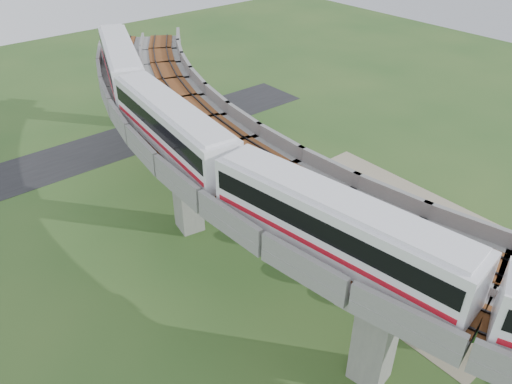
% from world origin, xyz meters
% --- Properties ---
extents(ground, '(160.00, 160.00, 0.00)m').
position_xyz_m(ground, '(0.00, 0.00, 0.00)').
color(ground, '#2C5421').
rests_on(ground, ground).
extents(dirt_lot, '(18.00, 26.00, 0.04)m').
position_xyz_m(dirt_lot, '(14.00, -2.00, 0.02)').
color(dirt_lot, gray).
rests_on(dirt_lot, ground).
extents(asphalt_road, '(60.00, 8.00, 0.03)m').
position_xyz_m(asphalt_road, '(0.00, 30.00, 0.01)').
color(asphalt_road, '#232326').
rests_on(asphalt_road, ground).
extents(viaduct, '(19.58, 73.98, 11.40)m').
position_xyz_m(viaduct, '(3.84, 0.00, 9.05)').
color(viaduct, '#99968E').
rests_on(viaduct, ground).
extents(metro_train, '(11.43, 61.33, 3.64)m').
position_xyz_m(metro_train, '(0.37, -1.47, 12.31)').
color(metro_train, white).
rests_on(metro_train, ground).
extents(fence, '(3.87, 38.73, 1.50)m').
position_xyz_m(fence, '(9.75, 0.00, 0.75)').
color(fence, '#2D382D').
rests_on(fence, ground).
extents(tree_0, '(2.21, 2.21, 2.77)m').
position_xyz_m(tree_0, '(10.92, 20.97, 1.83)').
color(tree_0, '#382314').
rests_on(tree_0, ground).
extents(tree_1, '(2.79, 2.79, 3.49)m').
position_xyz_m(tree_1, '(9.17, 17.08, 2.29)').
color(tree_1, '#382314').
rests_on(tree_1, ground).
extents(tree_2, '(3.09, 3.09, 3.47)m').
position_xyz_m(tree_2, '(8.93, 13.32, 2.15)').
color(tree_2, '#382314').
rests_on(tree_2, ground).
extents(tree_3, '(2.41, 2.41, 2.65)m').
position_xyz_m(tree_3, '(6.91, 8.25, 1.62)').
color(tree_3, '#382314').
rests_on(tree_3, ground).
extents(tree_4, '(1.97, 1.97, 2.99)m').
position_xyz_m(tree_4, '(6.41, 2.61, 2.14)').
color(tree_4, '#382314').
rests_on(tree_4, ground).
extents(tree_5, '(2.71, 2.71, 3.11)m').
position_xyz_m(tree_5, '(6.98, -3.81, 1.95)').
color(tree_5, '#382314').
rests_on(tree_5, ground).
extents(tree_6, '(2.36, 2.36, 2.97)m').
position_xyz_m(tree_6, '(7.81, -7.93, 1.96)').
color(tree_6, '#382314').
rests_on(tree_6, ground).
extents(tree_7, '(2.12, 2.12, 2.76)m').
position_xyz_m(tree_7, '(7.85, -13.11, 1.85)').
color(tree_7, '#382314').
rests_on(tree_7, ground).
extents(car_white, '(2.63, 3.30, 1.05)m').
position_xyz_m(car_white, '(11.78, -5.75, 0.57)').
color(car_white, silver).
rests_on(car_white, dirt_lot).
extents(car_red, '(3.02, 3.84, 1.22)m').
position_xyz_m(car_red, '(16.84, -0.20, 0.65)').
color(car_red, '#B43210').
rests_on(car_red, dirt_lot).
extents(car_dark, '(4.42, 1.95, 1.26)m').
position_xyz_m(car_dark, '(13.81, -0.60, 0.67)').
color(car_dark, black).
rests_on(car_dark, dirt_lot).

